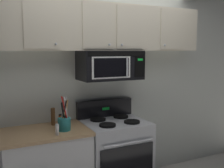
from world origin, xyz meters
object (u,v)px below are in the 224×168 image
object	(u,v)px
over_range_microwave	(110,65)
salt_shaker	(57,130)
spice_jar	(60,119)
stove_range	(114,156)
utensil_crock_teal	(64,122)
pepper_mill	(53,117)

from	to	relation	value
over_range_microwave	salt_shaker	distance (m)	1.03
salt_shaker	spice_jar	bearing A→B (deg)	70.17
stove_range	over_range_microwave	world-z (taller)	over_range_microwave
stove_range	over_range_microwave	xyz separation A→B (m)	(-0.00, 0.12, 1.11)
utensil_crock_teal	pepper_mill	distance (m)	0.27
salt_shaker	pepper_mill	size ratio (longest dim) A/B	0.59
pepper_mill	spice_jar	size ratio (longest dim) A/B	1.64
salt_shaker	spice_jar	xyz separation A→B (m)	(0.14, 0.38, 0.00)
stove_range	salt_shaker	distance (m)	0.93
over_range_microwave	pepper_mill	world-z (taller)	over_range_microwave
spice_jar	over_range_microwave	bearing A→B (deg)	-4.98
stove_range	over_range_microwave	distance (m)	1.11
utensil_crock_teal	salt_shaker	size ratio (longest dim) A/B	3.23
utensil_crock_teal	spice_jar	size ratio (longest dim) A/B	3.11
utensil_crock_teal	pepper_mill	size ratio (longest dim) A/B	1.89
over_range_microwave	spice_jar	bearing A→B (deg)	175.02
over_range_microwave	pepper_mill	size ratio (longest dim) A/B	3.84
over_range_microwave	utensil_crock_teal	bearing A→B (deg)	-162.77
salt_shaker	spice_jar	world-z (taller)	spice_jar
utensil_crock_teal	pepper_mill	xyz separation A→B (m)	(-0.06, 0.26, 0.00)
salt_shaker	utensil_crock_teal	bearing A→B (deg)	48.64
over_range_microwave	utensil_crock_teal	distance (m)	0.89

